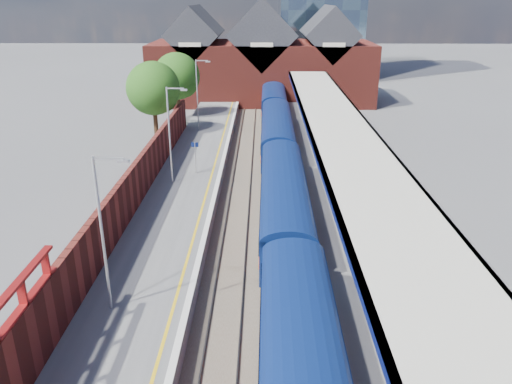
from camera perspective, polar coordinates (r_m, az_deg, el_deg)
ground at (r=44.77m, az=0.54°, el=3.47°), size 240.00×240.00×0.00m
ballast_bed at (r=35.38m, az=0.45°, el=-1.49°), size 6.00×76.00×0.06m
rails at (r=35.35m, az=0.46°, el=-1.36°), size 4.51×76.00×0.14m
left_platform at (r=35.65m, az=-8.42°, el=-0.73°), size 5.00×76.00×1.00m
right_platform at (r=35.68m, az=10.14°, el=-0.82°), size 6.00×76.00×1.00m
coping_left at (r=35.16m, az=-4.68°, el=0.04°), size 0.30×76.00×0.05m
coping_right at (r=35.13m, az=5.60°, el=-0.02°), size 0.30×76.00×0.05m
yellow_line at (r=35.23m, az=-5.65°, el=0.01°), size 0.14×76.00×0.01m
train at (r=38.83m, az=2.71°, el=3.89°), size 2.95×65.92×3.45m
canopy at (r=35.97m, az=9.34°, el=7.39°), size 4.50×52.00×4.48m
lamp_post_b at (r=21.59m, az=-16.93°, el=-3.70°), size 1.48×0.18×7.00m
lamp_post_c at (r=36.28m, az=-9.68°, el=7.06°), size 1.48×0.18×7.00m
lamp_post_d at (r=51.76m, az=-6.60°, el=11.50°), size 1.48×0.18×7.00m
platform_sign at (r=38.58m, az=-6.96°, el=4.53°), size 0.55×0.08×2.50m
brick_wall at (r=29.66m, az=-15.47°, el=-1.91°), size 0.35×50.00×3.86m
station_building at (r=71.07m, az=0.67°, el=14.70°), size 30.00×12.12×13.78m
tree_near at (r=50.33m, az=-11.51°, el=11.35°), size 5.20×5.20×8.10m
tree_far at (r=57.90m, az=-8.90°, el=12.80°), size 5.20×5.20×8.10m
parked_car_silver at (r=28.94m, az=17.21°, el=-4.30°), size 4.55×2.10×1.44m
parked_car_dark at (r=20.39m, az=22.06°, el=-17.12°), size 4.74×3.43×1.28m
parked_car_blue at (r=28.32m, az=14.58°, el=-4.72°), size 5.29×3.96×1.34m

